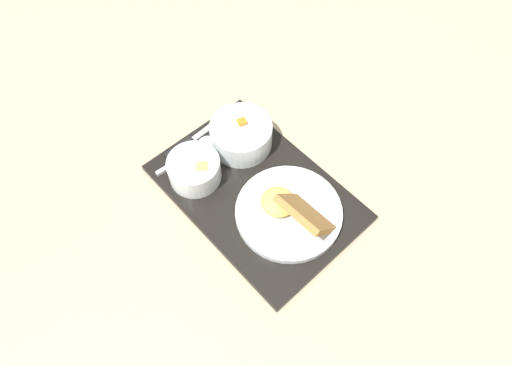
{
  "coord_description": "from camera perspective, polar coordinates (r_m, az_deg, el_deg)",
  "views": [
    {
      "loc": [
        0.39,
        -0.3,
        0.85
      ],
      "look_at": [
        0.0,
        0.0,
        0.04
      ],
      "focal_mm": 32.0,
      "sensor_mm": 36.0,
      "label": 1
    }
  ],
  "objects": [
    {
      "name": "bowl_soup",
      "position": [
        0.97,
        -7.74,
        1.81
      ],
      "size": [
        0.11,
        0.11,
        0.06
      ],
      "color": "silver",
      "rests_on": "serving_tray"
    },
    {
      "name": "spoon",
      "position": [
        1.03,
        -7.44,
        4.23
      ],
      "size": [
        0.04,
        0.16,
        0.01
      ],
      "rotation": [
        0.0,
        0.0,
        1.6
      ],
      "color": "silver",
      "rests_on": "serving_tray"
    },
    {
      "name": "bowl_salad",
      "position": [
        1.01,
        -1.87,
        6.12
      ],
      "size": [
        0.14,
        0.14,
        0.07
      ],
      "color": "silver",
      "rests_on": "serving_tray"
    },
    {
      "name": "serving_tray",
      "position": [
        0.97,
        0.0,
        -1.14
      ],
      "size": [
        0.45,
        0.32,
        0.01
      ],
      "color": "black",
      "rests_on": "ground_plane"
    },
    {
      "name": "knife",
      "position": [
        1.04,
        -8.61,
        4.98
      ],
      "size": [
        0.04,
        0.19,
        0.01
      ],
      "rotation": [
        0.0,
        0.0,
        1.71
      ],
      "color": "silver",
      "rests_on": "serving_tray"
    },
    {
      "name": "plate_main",
      "position": [
        0.93,
        4.25,
        -3.52
      ],
      "size": [
        0.22,
        0.22,
        0.09
      ],
      "color": "silver",
      "rests_on": "serving_tray"
    },
    {
      "name": "ground_plane",
      "position": [
        0.98,
        0.0,
        -1.34
      ],
      "size": [
        4.0,
        4.0,
        0.0
      ],
      "primitive_type": "plane",
      "color": "tan"
    }
  ]
}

